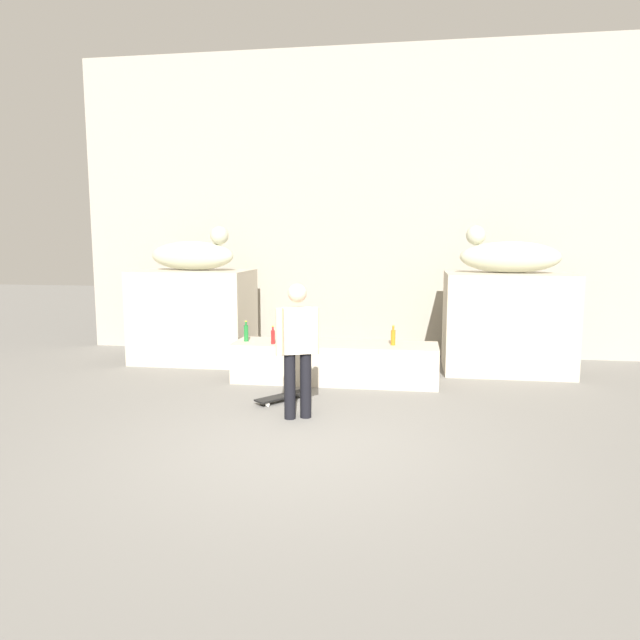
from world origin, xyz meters
TOP-DOWN VIEW (x-y plane):
  - ground_plane at (0.00, 0.00)m, footprint 40.00×40.00m
  - facade_wall at (0.00, 5.68)m, footprint 10.66×0.60m
  - pedestal_left at (-2.73, 4.19)m, footprint 2.04×1.30m
  - pedestal_right at (2.73, 4.19)m, footprint 2.04×1.30m
  - statue_reclining_left at (-2.69, 4.19)m, footprint 1.66×0.79m
  - statue_reclining_right at (2.69, 4.20)m, footprint 1.66×0.75m
  - ledge_block at (0.00, 3.02)m, footprint 3.15×0.81m
  - skater at (-0.21, 1.11)m, footprint 0.50×0.33m
  - skateboard at (-0.57, 1.81)m, footprint 0.66×0.75m
  - bottle_green at (-1.40, 2.98)m, footprint 0.07×0.07m
  - bottle_orange at (0.89, 2.99)m, footprint 0.07×0.07m
  - bottle_red at (-0.93, 2.80)m, footprint 0.06×0.06m

SIDE VIEW (x-z plane):
  - ground_plane at x=0.00m, z-range 0.00..0.00m
  - skateboard at x=-0.57m, z-range 0.02..0.10m
  - ledge_block at x=0.00m, z-range 0.00..0.61m
  - bottle_red at x=-0.93m, z-range 0.58..0.86m
  - bottle_orange at x=0.89m, z-range 0.58..0.89m
  - bottle_green at x=-1.40m, z-range 0.58..0.91m
  - pedestal_left at x=-2.73m, z-range 0.00..1.65m
  - pedestal_right at x=2.73m, z-range 0.00..1.65m
  - skater at x=-0.21m, z-range 0.09..1.76m
  - statue_reclining_left at x=-2.69m, z-range 1.54..2.32m
  - statue_reclining_right at x=2.69m, z-range 1.54..2.32m
  - facade_wall at x=0.00m, z-range 0.00..5.71m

